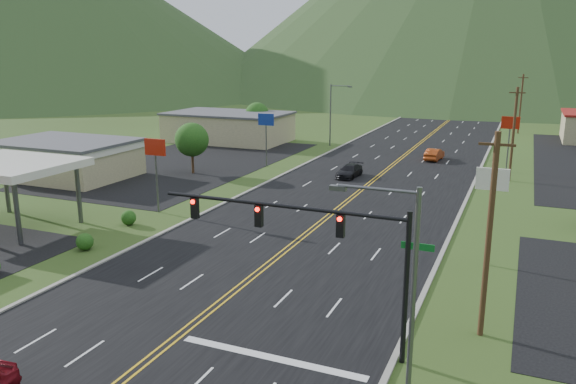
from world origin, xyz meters
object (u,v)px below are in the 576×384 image
at_px(streetlight_east, 404,291).
at_px(gas_canopy, 7,167).
at_px(car_dark_mid, 349,171).
at_px(streetlight_west, 333,111).
at_px(traffic_signal, 319,237).
at_px(car_red_far, 434,155).

height_order(streetlight_east, gas_canopy, streetlight_east).
bearing_deg(car_dark_mid, streetlight_west, 117.69).
xyz_separation_m(streetlight_east, streetlight_west, (-22.86, 60.00, 0.00)).
bearing_deg(streetlight_east, gas_canopy, 160.12).
xyz_separation_m(traffic_signal, streetlight_east, (4.70, -4.00, -0.15)).
xyz_separation_m(streetlight_east, car_dark_mid, (-14.06, 39.96, -4.50)).
bearing_deg(traffic_signal, streetlight_east, -40.39).
relative_size(traffic_signal, streetlight_east, 1.46).
relative_size(streetlight_east, streetlight_west, 1.00).
distance_m(streetlight_west, car_dark_mid, 22.35).
relative_size(traffic_signal, car_dark_mid, 2.81).
bearing_deg(traffic_signal, streetlight_west, 107.97).
distance_m(gas_canopy, car_red_far, 49.71).
relative_size(car_dark_mid, car_red_far, 1.03).
bearing_deg(streetlight_east, car_dark_mid, 109.38).
bearing_deg(car_red_far, streetlight_west, -14.84).
bearing_deg(car_dark_mid, gas_canopy, -120.39).
relative_size(traffic_signal, gas_canopy, 1.31).
xyz_separation_m(streetlight_west, gas_canopy, (-10.32, -48.00, -0.31)).
bearing_deg(car_dark_mid, traffic_signal, -71.43).
height_order(traffic_signal, car_dark_mid, traffic_signal).
relative_size(traffic_signal, streetlight_west, 1.46).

